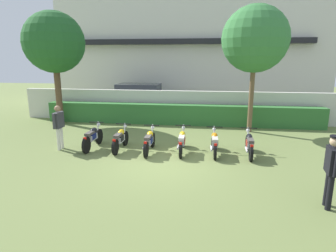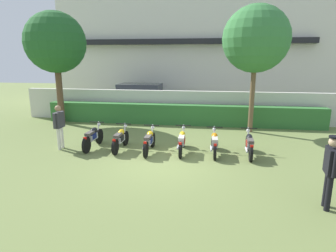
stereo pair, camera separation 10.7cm
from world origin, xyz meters
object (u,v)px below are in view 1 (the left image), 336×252
at_px(inspector_person, 59,123).
at_px(motorcycle_in_row_1, 120,139).
at_px(motorcycle_in_row_5, 249,144).
at_px(tree_near_inspector, 54,43).
at_px(parked_car, 141,99).
at_px(officer_0, 332,165).
at_px(motorcycle_in_row_2, 149,141).
at_px(motorcycle_in_row_3, 182,141).
at_px(tree_far_side, 255,39).
at_px(motorcycle_in_row_0, 93,137).
at_px(motorcycle_in_row_4, 214,143).

bearing_deg(inspector_person, motorcycle_in_row_1, 5.34).
distance_m(motorcycle_in_row_1, motorcycle_in_row_5, 4.84).
xyz_separation_m(tree_near_inspector, motorcycle_in_row_5, (9.52, -4.07, -3.82)).
height_order(parked_car, officer_0, parked_car).
xyz_separation_m(parked_car, motorcycle_in_row_2, (2.20, -7.92, -0.49)).
distance_m(motorcycle_in_row_1, inspector_person, 2.45).
bearing_deg(motorcycle_in_row_3, tree_far_side, -40.12).
bearing_deg(motorcycle_in_row_1, motorcycle_in_row_3, -87.35).
distance_m(motorcycle_in_row_0, motorcycle_in_row_5, 5.97).
relative_size(motorcycle_in_row_4, inspector_person, 1.05).
distance_m(tree_near_inspector, tree_far_side, 10.01).
bearing_deg(officer_0, tree_far_side, -75.57).
distance_m(motorcycle_in_row_4, motorcycle_in_row_5, 1.25).
xyz_separation_m(motorcycle_in_row_3, motorcycle_in_row_4, (1.21, -0.04, 0.00)).
height_order(tree_near_inspector, inspector_person, tree_near_inspector).
distance_m(tree_near_inspector, motorcycle_in_row_2, 8.15).
distance_m(motorcycle_in_row_2, inspector_person, 3.58).
bearing_deg(inspector_person, tree_near_inspector, 118.21).
height_order(motorcycle_in_row_0, officer_0, officer_0).
bearing_deg(motorcycle_in_row_0, parked_car, -0.47).
bearing_deg(motorcycle_in_row_0, motorcycle_in_row_1, -91.53).
bearing_deg(officer_0, tree_near_inspector, -27.63).
xyz_separation_m(motorcycle_in_row_3, officer_0, (3.81, -3.64, 0.62)).
bearing_deg(motorcycle_in_row_1, motorcycle_in_row_0, 89.11).
bearing_deg(parked_car, motorcycle_in_row_1, -81.68).
relative_size(tree_far_side, motorcycle_in_row_5, 3.26).
bearing_deg(motorcycle_in_row_5, parked_car, 37.87).
bearing_deg(motorcycle_in_row_3, inspector_person, 92.27).
bearing_deg(tree_near_inspector, motorcycle_in_row_3, -29.67).
height_order(tree_near_inspector, tree_far_side, tree_near_inspector).
distance_m(motorcycle_in_row_1, motorcycle_in_row_2, 1.17).
xyz_separation_m(parked_car, motorcycle_in_row_5, (5.87, -7.79, -0.49)).
xyz_separation_m(motorcycle_in_row_5, inspector_person, (-7.20, -0.25, 0.58)).
bearing_deg(parked_car, inspector_person, -98.60).
bearing_deg(inspector_person, motorcycle_in_row_3, 3.55).
xyz_separation_m(tree_far_side, motorcycle_in_row_3, (-2.93, -3.64, -3.88)).
relative_size(tree_near_inspector, motorcycle_in_row_4, 3.25).
height_order(parked_car, inspector_person, parked_car).
bearing_deg(motorcycle_in_row_5, officer_0, -158.50).
relative_size(parked_car, tree_near_inspector, 0.77).
bearing_deg(motorcycle_in_row_0, tree_near_inspector, 41.36).
bearing_deg(motorcycle_in_row_2, motorcycle_in_row_3, -82.67).
xyz_separation_m(motorcycle_in_row_1, motorcycle_in_row_2, (1.17, -0.10, -0.00)).
bearing_deg(motorcycle_in_row_3, parked_car, 22.53).
distance_m(motorcycle_in_row_3, motorcycle_in_row_5, 2.45).
distance_m(tree_far_side, motorcycle_in_row_1, 7.55).
height_order(motorcycle_in_row_2, motorcycle_in_row_4, motorcycle_in_row_2).
relative_size(motorcycle_in_row_1, officer_0, 1.02).
xyz_separation_m(inspector_person, officer_0, (8.56, -3.35, 0.03)).
bearing_deg(motorcycle_in_row_4, motorcycle_in_row_0, 88.29).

